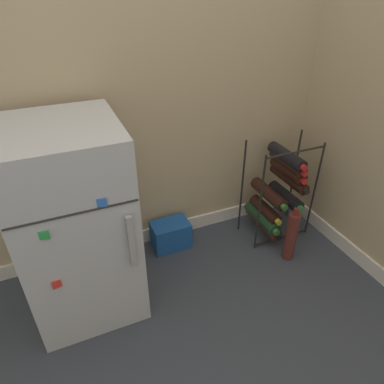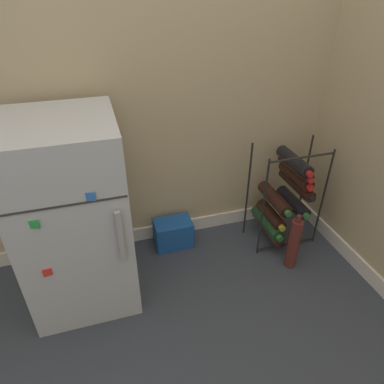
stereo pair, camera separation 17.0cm
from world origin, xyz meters
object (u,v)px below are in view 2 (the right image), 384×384
Objects in this scene: mini_fridge at (74,216)px; soda_box at (173,233)px; loose_bottle_floor at (294,244)px; wine_rack at (283,197)px.

soda_box is at bearing 21.50° from mini_fridge.
mini_fridge is 2.67× the size of loose_bottle_floor.
wine_rack is at bearing 3.77° from mini_fridge.
loose_bottle_floor reaches higher than soda_box.
mini_fridge is 1.48× the size of wine_rack.
mini_fridge is 1.19m from wine_rack.
mini_fridge is at bearing -176.23° from wine_rack.
loose_bottle_floor is at bearing -101.53° from wine_rack.
loose_bottle_floor is (0.60, -0.37, 0.08)m from soda_box.
wine_rack is (1.17, 0.08, -0.16)m from mini_fridge.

